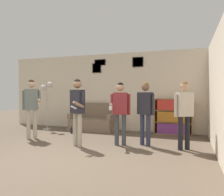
{
  "coord_description": "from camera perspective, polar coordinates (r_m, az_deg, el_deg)",
  "views": [
    {
      "loc": [
        2.51,
        -3.54,
        1.34
      ],
      "look_at": [
        0.58,
        1.88,
        1.18
      ],
      "focal_mm": 35.0,
      "sensor_mm": 36.0,
      "label": 1
    }
  ],
  "objects": [
    {
      "name": "ground_plane",
      "position": [
        4.54,
        -15.59,
        -15.66
      ],
      "size": [
        20.0,
        20.0,
        0.0
      ],
      "primitive_type": "plane",
      "color": "brown"
    },
    {
      "name": "wall_back",
      "position": [
        7.76,
        0.71,
        1.68
      ],
      "size": [
        8.49,
        0.08,
        2.7
      ],
      "color": "beige",
      "rests_on": "ground_plane"
    },
    {
      "name": "wall_right",
      "position": [
        5.46,
        25.55,
        1.51
      ],
      "size": [
        0.06,
        6.17,
        2.7
      ],
      "color": "beige",
      "rests_on": "ground_plane"
    },
    {
      "name": "couch",
      "position": [
        7.69,
        -4.98,
        -6.17
      ],
      "size": [
        1.57,
        0.8,
        0.95
      ],
      "color": "#7A6651",
      "rests_on": "ground_plane"
    },
    {
      "name": "bookshelf",
      "position": [
        7.18,
        15.65,
        -4.71
      ],
      "size": [
        1.16,
        0.3,
        1.13
      ],
      "color": "olive",
      "rests_on": "ground_plane"
    },
    {
      "name": "floor_lamp",
      "position": [
        8.08,
        -16.7,
        1.3
      ],
      "size": [
        0.48,
        0.28,
        1.7
      ],
      "color": "#ADA89E",
      "rests_on": "ground_plane"
    },
    {
      "name": "person_player_foreground_left",
      "position": [
        6.65,
        -20.29,
        -1.07
      ],
      "size": [
        0.6,
        0.37,
        1.7
      ],
      "color": "#B7AD99",
      "rests_on": "ground_plane"
    },
    {
      "name": "person_player_foreground_center",
      "position": [
        5.45,
        -9.04,
        -1.82
      ],
      "size": [
        0.46,
        0.57,
        1.66
      ],
      "color": "#B7AD99",
      "rests_on": "ground_plane"
    },
    {
      "name": "person_watcher_holding_cup",
      "position": [
        5.48,
        2.18,
        -2.38
      ],
      "size": [
        0.49,
        0.48,
        1.58
      ],
      "color": "#3D4247",
      "rests_on": "ground_plane"
    },
    {
      "name": "person_spectator_near_bookshelf",
      "position": [
        5.52,
        8.7,
        -2.33
      ],
      "size": [
        0.47,
        0.32,
        1.59
      ],
      "color": "#2D334C",
      "rests_on": "ground_plane"
    },
    {
      "name": "person_spectator_far_right",
      "position": [
        5.31,
        18.32,
        -2.56
      ],
      "size": [
        0.43,
        0.37,
        1.59
      ],
      "color": "black",
      "rests_on": "ground_plane"
    },
    {
      "name": "bottle_on_floor",
      "position": [
        7.26,
        -10.58,
        -8.36
      ],
      "size": [
        0.06,
        0.06,
        0.24
      ],
      "color": "black",
      "rests_on": "ground_plane"
    }
  ]
}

